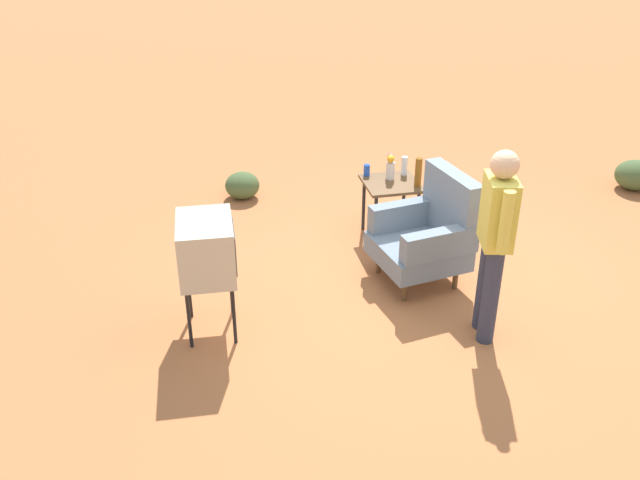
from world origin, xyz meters
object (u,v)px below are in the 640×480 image
side_table (391,191)px  bottle_short_clear (404,166)px  person_standing (495,235)px  bottle_tall_amber (418,172)px  flower_vase (390,165)px  armchair (429,232)px  tv_on_stand (206,249)px  soda_can_blue (367,170)px

side_table → bottle_short_clear: 0.31m
person_standing → bottle_tall_amber: 1.70m
side_table → person_standing: 1.90m
bottle_short_clear → flower_vase: size_ratio=0.75×
armchair → bottle_short_clear: (-1.05, 0.10, 0.23)m
side_table → person_standing: size_ratio=0.38×
flower_vase → side_table: bearing=-6.6°
tv_on_stand → soda_can_blue: size_ratio=8.44×
side_table → flower_vase: (-0.09, 0.01, 0.24)m
person_standing → flower_vase: 1.95m
soda_can_blue → bottle_tall_amber: bearing=49.7°
side_table → person_standing: bearing=8.2°
soda_can_blue → armchair: bearing=14.8°
person_standing → bottle_short_clear: person_standing is taller
bottle_tall_amber → side_table: bearing=-122.4°
bottle_short_clear → armchair: bearing=-5.3°
side_table → flower_vase: size_ratio=2.38×
armchair → soda_can_blue: bearing=-165.2°
side_table → armchair: bearing=5.7°
side_table → bottle_short_clear: size_ratio=3.16×
side_table → soda_can_blue: soda_can_blue is taller
person_standing → tv_on_stand: bearing=-103.4°
tv_on_stand → bottle_short_clear: size_ratio=5.15×
person_standing → bottle_tall_amber: bearing=-178.8°
tv_on_stand → bottle_tall_amber: (-1.16, 2.19, -0.00)m
flower_vase → soda_can_blue: bearing=-121.2°
tv_on_stand → person_standing: person_standing is taller
tv_on_stand → person_standing: (0.53, 2.22, 0.16)m
armchair → soda_can_blue: size_ratio=8.69×
tv_on_stand → flower_vase: bearing=125.4°
bottle_short_clear → soda_can_blue: bearing=-98.6°
tv_on_stand → bottle_short_clear: 2.60m
tv_on_stand → flower_vase: 2.42m
person_standing → bottle_short_clear: 2.01m
armchair → flower_vase: bearing=-175.4°
soda_can_blue → tv_on_stand: bearing=-49.0°
person_standing → flower_vase: (-1.93, -0.25, -0.16)m
person_standing → flower_vase: person_standing is taller
side_table → flower_vase: 0.26m
bottle_tall_amber → flower_vase: bottle_tall_amber is taller
armchair → tv_on_stand: 2.11m
person_standing → soda_can_blue: (-2.06, -0.47, -0.25)m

